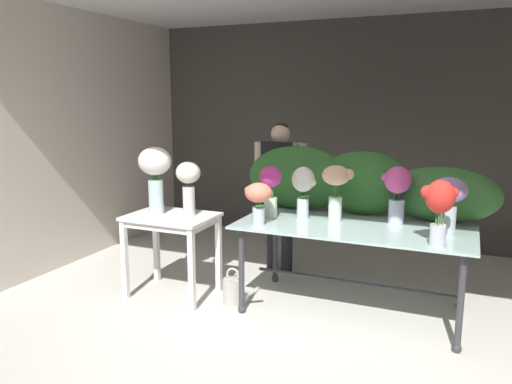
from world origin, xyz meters
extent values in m
plane|color=silver|center=(0.00, 1.89, 0.00)|extent=(8.32, 8.32, 0.00)
cube|color=#4C4742|center=(0.00, 3.78, 1.40)|extent=(5.44, 0.12, 2.81)
cube|color=beige|center=(-2.72, 1.89, 1.40)|extent=(0.12, 3.90, 2.81)
cube|color=#AFCEC8|center=(0.54, 1.52, 0.78)|extent=(1.95, 1.01, 0.02)
cylinder|color=#38383D|center=(-0.33, 1.12, 0.38)|extent=(0.05, 0.05, 0.77)
sphere|color=#38383D|center=(-0.33, 1.12, 0.03)|extent=(0.07, 0.07, 0.07)
cylinder|color=#38383D|center=(1.42, 1.12, 0.38)|extent=(0.05, 0.05, 0.77)
sphere|color=#38383D|center=(1.42, 1.12, 0.03)|extent=(0.07, 0.07, 0.07)
cylinder|color=#38383D|center=(-0.33, 1.93, 0.38)|extent=(0.05, 0.05, 0.77)
sphere|color=#38383D|center=(-0.33, 1.93, 0.03)|extent=(0.07, 0.07, 0.07)
cylinder|color=#38383D|center=(1.42, 1.93, 0.38)|extent=(0.05, 0.05, 0.77)
sphere|color=#38383D|center=(1.42, 1.93, 0.03)|extent=(0.07, 0.07, 0.07)
cylinder|color=#38383D|center=(0.54, 1.52, 0.27)|extent=(1.75, 0.03, 0.03)
cube|color=white|center=(-1.10, 1.23, 0.76)|extent=(0.79, 0.59, 0.03)
cube|color=white|center=(-1.10, 1.23, 0.72)|extent=(0.73, 0.53, 0.06)
cube|color=white|center=(-1.45, 0.98, 0.37)|extent=(0.05, 0.05, 0.75)
cube|color=white|center=(-0.74, 0.98, 0.37)|extent=(0.05, 0.05, 0.75)
cube|color=white|center=(-1.45, 1.48, 0.37)|extent=(0.05, 0.05, 0.75)
cube|color=white|center=(-0.74, 1.48, 0.37)|extent=(0.05, 0.05, 0.75)
cylinder|color=#232328|center=(-0.49, 2.24, 0.40)|extent=(0.12, 0.12, 0.81)
cylinder|color=#232328|center=(-0.32, 2.24, 0.40)|extent=(0.12, 0.12, 0.81)
cube|color=#B2BCC6|center=(-0.40, 2.24, 1.10)|extent=(0.40, 0.22, 0.58)
cube|color=black|center=(-0.40, 2.13, 1.06)|extent=(0.34, 0.02, 0.70)
cylinder|color=beige|center=(-0.64, 2.24, 1.11)|extent=(0.09, 0.09, 0.55)
cylinder|color=beige|center=(-0.16, 2.24, 1.11)|extent=(0.09, 0.09, 0.55)
sphere|color=beige|center=(-0.40, 2.24, 1.48)|extent=(0.20, 0.20, 0.20)
ellipsoid|color=black|center=(-0.40, 2.26, 1.54)|extent=(0.15, 0.15, 0.09)
ellipsoid|color=#2D6028|center=(-0.10, 1.91, 1.09)|extent=(1.00, 0.30, 0.61)
ellipsoid|color=#2D6028|center=(0.53, 1.91, 1.08)|extent=(0.89, 0.24, 0.58)
ellipsoid|color=#387033|center=(1.21, 1.91, 1.03)|extent=(0.96, 0.31, 0.48)
cylinder|color=silver|center=(-0.20, 1.47, 0.88)|extent=(0.12, 0.12, 0.18)
cylinder|color=#9EBCB2|center=(-0.20, 1.47, 0.83)|extent=(0.11, 0.11, 0.08)
cylinder|color=#387033|center=(-0.18, 1.47, 0.95)|extent=(0.01, 0.01, 0.31)
cylinder|color=#387033|center=(-0.20, 1.50, 0.95)|extent=(0.01, 0.01, 0.31)
cylinder|color=#387033|center=(-0.23, 1.46, 0.95)|extent=(0.01, 0.01, 0.31)
cylinder|color=#387033|center=(-0.21, 1.46, 0.95)|extent=(0.01, 0.01, 0.31)
ellipsoid|color=#D1338E|center=(-0.20, 1.47, 1.16)|extent=(0.20, 0.20, 0.19)
ellipsoid|color=#2D6028|center=(-0.24, 1.47, 0.99)|extent=(0.11, 0.09, 0.03)
cylinder|color=silver|center=(0.07, 1.57, 0.88)|extent=(0.11, 0.11, 0.18)
cylinder|color=#9EBCB2|center=(0.07, 1.57, 0.83)|extent=(0.10, 0.10, 0.08)
cylinder|color=#387033|center=(0.08, 1.57, 0.93)|extent=(0.01, 0.01, 0.27)
cylinder|color=#387033|center=(0.06, 1.59, 0.93)|extent=(0.01, 0.01, 0.27)
cylinder|color=#387033|center=(0.05, 1.55, 0.93)|extent=(0.01, 0.01, 0.27)
ellipsoid|color=white|center=(0.07, 1.57, 1.14)|extent=(0.20, 0.20, 0.22)
sphere|color=white|center=(0.01, 1.59, 1.12)|extent=(0.07, 0.07, 0.07)
sphere|color=white|center=(0.16, 1.56, 1.11)|extent=(0.06, 0.06, 0.06)
ellipsoid|color=#387033|center=(0.09, 1.55, 0.99)|extent=(0.09, 0.10, 0.03)
cylinder|color=silver|center=(0.86, 1.69, 0.89)|extent=(0.13, 0.13, 0.21)
cylinder|color=#9EBCB2|center=(0.86, 1.69, 0.83)|extent=(0.12, 0.12, 0.09)
cylinder|color=#28562D|center=(0.88, 1.69, 0.95)|extent=(0.01, 0.01, 0.30)
cylinder|color=#28562D|center=(0.85, 1.71, 0.95)|extent=(0.01, 0.01, 0.30)
cylinder|color=#28562D|center=(0.85, 1.68, 0.95)|extent=(0.01, 0.01, 0.30)
ellipsoid|color=#E54C9E|center=(0.86, 1.69, 1.17)|extent=(0.23, 0.23, 0.23)
sphere|color=#E54C9E|center=(0.76, 1.67, 1.18)|extent=(0.07, 0.07, 0.07)
ellipsoid|color=#2D6028|center=(0.84, 1.72, 1.01)|extent=(0.06, 0.11, 0.03)
cylinder|color=silver|center=(1.27, 1.48, 0.90)|extent=(0.13, 0.13, 0.24)
cylinder|color=#9EBCB2|center=(1.27, 1.48, 0.84)|extent=(0.12, 0.12, 0.10)
cylinder|color=#387033|center=(1.30, 1.48, 0.94)|extent=(0.01, 0.01, 0.29)
cylinder|color=#387033|center=(1.26, 1.50, 0.94)|extent=(0.01, 0.01, 0.29)
cylinder|color=#387033|center=(1.26, 1.46, 0.94)|extent=(0.01, 0.01, 0.29)
ellipsoid|color=#B28ED1|center=(1.27, 1.48, 1.15)|extent=(0.28, 0.28, 0.19)
ellipsoid|color=#387033|center=(1.24, 1.46, 1.04)|extent=(0.08, 0.11, 0.03)
cylinder|color=silver|center=(0.36, 1.58, 0.89)|extent=(0.12, 0.12, 0.22)
cylinder|color=#9EBCB2|center=(0.36, 1.58, 0.83)|extent=(0.11, 0.11, 0.09)
cylinder|color=#387033|center=(0.37, 1.58, 0.97)|extent=(0.01, 0.01, 0.34)
cylinder|color=#387033|center=(0.36, 1.60, 0.97)|extent=(0.01, 0.01, 0.34)
cylinder|color=#387033|center=(0.33, 1.58, 0.97)|extent=(0.01, 0.01, 0.34)
cylinder|color=#387033|center=(0.36, 1.55, 0.97)|extent=(0.01, 0.01, 0.34)
ellipsoid|color=#F4B78E|center=(0.36, 1.58, 1.19)|extent=(0.24, 0.24, 0.17)
sphere|color=#F4B78E|center=(0.29, 1.60, 1.18)|extent=(0.10, 0.10, 0.10)
sphere|color=#F4B78E|center=(0.46, 1.59, 1.20)|extent=(0.10, 0.10, 0.10)
cylinder|color=silver|center=(1.23, 1.15, 0.87)|extent=(0.11, 0.11, 0.16)
cylinder|color=#9EBCB2|center=(1.23, 1.15, 0.82)|extent=(0.10, 0.10, 0.07)
cylinder|color=#477F3D|center=(1.26, 1.14, 0.94)|extent=(0.01, 0.01, 0.28)
cylinder|color=#477F3D|center=(1.23, 1.17, 0.94)|extent=(0.01, 0.01, 0.28)
cylinder|color=#477F3D|center=(1.21, 1.14, 0.94)|extent=(0.01, 0.01, 0.28)
cylinder|color=#477F3D|center=(1.23, 1.12, 0.94)|extent=(0.01, 0.01, 0.28)
ellipsoid|color=red|center=(1.23, 1.15, 1.15)|extent=(0.21, 0.21, 0.24)
sphere|color=red|center=(1.14, 1.14, 1.18)|extent=(0.10, 0.10, 0.10)
sphere|color=red|center=(1.32, 1.17, 1.18)|extent=(0.07, 0.07, 0.07)
cylinder|color=silver|center=(-0.20, 1.19, 0.86)|extent=(0.10, 0.10, 0.15)
cylinder|color=#9EBCB2|center=(-0.20, 1.19, 0.82)|extent=(0.09, 0.09, 0.06)
cylinder|color=#387033|center=(-0.18, 1.19, 0.90)|extent=(0.01, 0.01, 0.22)
cylinder|color=#387033|center=(-0.20, 1.21, 0.90)|extent=(0.01, 0.01, 0.22)
cylinder|color=#387033|center=(-0.22, 1.19, 0.90)|extent=(0.01, 0.01, 0.22)
cylinder|color=#387033|center=(-0.21, 1.16, 0.90)|extent=(0.01, 0.01, 0.22)
ellipsoid|color=#EF7A60|center=(-0.20, 1.19, 1.06)|extent=(0.23, 0.23, 0.17)
sphere|color=#EF7A60|center=(-0.29, 1.17, 1.08)|extent=(0.06, 0.06, 0.06)
sphere|color=#EF7A60|center=(-0.13, 1.17, 1.07)|extent=(0.08, 0.08, 0.08)
ellipsoid|color=#28562D|center=(-0.17, 1.15, 0.96)|extent=(0.10, 0.10, 0.03)
cylinder|color=silver|center=(-1.25, 1.23, 0.94)|extent=(0.14, 0.14, 0.32)
cylinder|color=#9EBCB2|center=(-1.25, 1.23, 0.85)|extent=(0.13, 0.13, 0.13)
cylinder|color=#387033|center=(-1.23, 1.23, 0.99)|extent=(0.01, 0.01, 0.41)
cylinder|color=#387033|center=(-1.27, 1.26, 0.99)|extent=(0.01, 0.01, 0.41)
cylinder|color=#387033|center=(-1.26, 1.20, 0.99)|extent=(0.01, 0.01, 0.41)
ellipsoid|color=white|center=(-1.25, 1.23, 1.27)|extent=(0.30, 0.30, 0.26)
sphere|color=white|center=(-1.36, 1.22, 1.28)|extent=(0.07, 0.07, 0.07)
sphere|color=white|center=(-1.17, 1.25, 1.25)|extent=(0.11, 0.11, 0.11)
ellipsoid|color=#477F3D|center=(-1.27, 1.24, 1.12)|extent=(0.11, 0.06, 0.03)
cylinder|color=silver|center=(-0.94, 1.29, 0.91)|extent=(0.11, 0.11, 0.27)
cylinder|color=#9EBCB2|center=(-0.94, 1.29, 0.84)|extent=(0.10, 0.10, 0.11)
cylinder|color=#2D6028|center=(-0.92, 1.29, 0.95)|extent=(0.01, 0.01, 0.33)
cylinder|color=#2D6028|center=(-0.95, 1.31, 0.95)|extent=(0.01, 0.01, 0.33)
cylinder|color=#2D6028|center=(-0.94, 1.27, 0.95)|extent=(0.01, 0.01, 0.33)
ellipsoid|color=silver|center=(-0.94, 1.29, 1.18)|extent=(0.22, 0.22, 0.20)
sphere|color=silver|center=(-1.02, 1.28, 1.17)|extent=(0.07, 0.07, 0.07)
cylinder|color=#B7B2A8|center=(-0.48, 1.25, 0.12)|extent=(0.18, 0.18, 0.24)
cylinder|color=#B7B2A8|center=(-0.31, 1.25, 0.13)|extent=(0.18, 0.04, 0.14)
torus|color=#B7B2A8|center=(-0.48, 1.25, 0.28)|extent=(0.13, 0.02, 0.13)
camera|label=1|loc=(1.39, -2.57, 1.85)|focal=34.91mm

